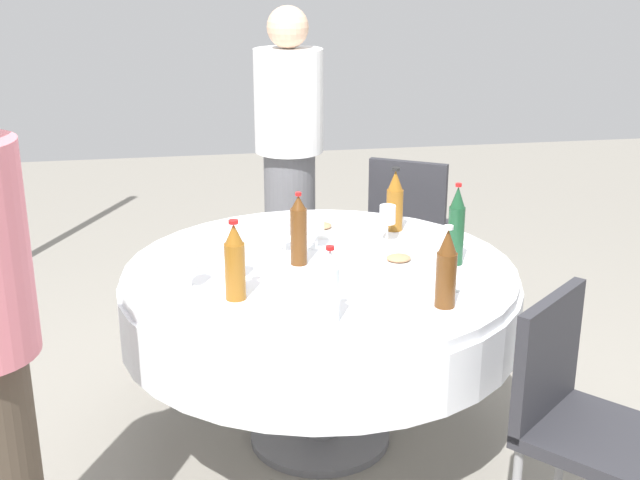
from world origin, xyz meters
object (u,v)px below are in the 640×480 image
(plate_left, at_px, (320,229))
(person_right, at_px, (289,164))
(dining_table, at_px, (320,303))
(wine_glass_far, at_px, (388,216))
(chair_mid, at_px, (574,409))
(wine_glass_north, at_px, (284,227))
(chair_inner, at_px, (411,223))
(wine_glass_mid, at_px, (316,225))
(bottle_brown_far, at_px, (446,269))
(wine_glass_inner, at_px, (189,259))
(bottle_amber_right, at_px, (235,263))
(wine_glass_left, at_px, (233,250))
(bottle_brown_north, at_px, (299,231))
(plate_rear, at_px, (399,261))
(bottle_amber_front, at_px, (395,201))
(bottle_clear_mid, at_px, (330,287))

(plate_left, height_order, person_right, person_right)
(dining_table, bearing_deg, wine_glass_far, 37.48)
(plate_left, xyz_separation_m, chair_mid, (0.60, -1.19, -0.23))
(wine_glass_north, bearing_deg, chair_inner, 50.44)
(wine_glass_mid, bearing_deg, bottle_brown_far, -62.73)
(chair_inner, bearing_deg, bottle_brown_far, -70.82)
(wine_glass_inner, bearing_deg, person_right, 68.02)
(person_right, bearing_deg, dining_table, -90.00)
(bottle_amber_right, relative_size, bottle_brown_far, 0.99)
(wine_glass_left, xyz_separation_m, plate_left, (0.40, 0.48, -0.10))
(wine_glass_mid, height_order, chair_mid, wine_glass_mid)
(bottle_brown_north, distance_m, plate_rear, 0.40)
(bottle_brown_north, bearing_deg, chair_mid, -47.81)
(plate_left, distance_m, plate_rear, 0.49)
(bottle_amber_right, xyz_separation_m, plate_left, (0.40, 0.66, -0.12))
(plate_rear, bearing_deg, bottle_brown_far, -82.56)
(bottle_amber_right, bearing_deg, plate_left, 58.56)
(bottle_brown_far, bearing_deg, bottle_brown_north, 131.76)
(dining_table, height_order, wine_glass_north, wine_glass_north)
(bottle_amber_right, distance_m, wine_glass_inner, 0.20)
(person_right, bearing_deg, bottle_amber_front, -64.62)
(dining_table, xyz_separation_m, chair_inner, (0.67, 1.13, -0.08))
(bottle_amber_front, xyz_separation_m, bottle_brown_far, (-0.03, -0.81, 0.01))
(wine_glass_left, bearing_deg, wine_glass_far, 25.58)
(wine_glass_far, height_order, wine_glass_inner, same)
(bottle_brown_far, relative_size, wine_glass_left, 1.87)
(bottle_amber_right, xyz_separation_m, bottle_brown_far, (0.69, -0.18, 0.00))
(dining_table, xyz_separation_m, wine_glass_mid, (0.02, 0.22, 0.24))
(wine_glass_inner, distance_m, plate_rear, 0.80)
(wine_glass_far, bearing_deg, plate_rear, -94.14)
(bottle_clear_mid, distance_m, chair_inner, 1.80)
(bottle_clear_mid, distance_m, plate_rear, 0.59)
(bottle_brown_far, distance_m, chair_inner, 1.62)
(wine_glass_mid, distance_m, plate_rear, 0.37)
(bottle_brown_far, height_order, bottle_brown_north, bottle_brown_far)
(bottle_clear_mid, bearing_deg, plate_left, 82.35)
(bottle_brown_north, bearing_deg, wine_glass_north, 107.60)
(wine_glass_mid, distance_m, wine_glass_left, 0.45)
(wine_glass_mid, relative_size, plate_rear, 0.65)
(wine_glass_mid, bearing_deg, bottle_amber_front, 25.02)
(wine_glass_far, height_order, wine_glass_mid, wine_glass_far)
(bottle_brown_far, xyz_separation_m, plate_rear, (-0.05, 0.41, -0.12))
(plate_rear, xyz_separation_m, chair_mid, (0.37, -0.75, -0.23))
(bottle_amber_front, xyz_separation_m, wine_glass_left, (-0.71, -0.45, -0.02))
(person_right, bearing_deg, wine_glass_far, -71.53)
(bottle_brown_north, bearing_deg, bottle_amber_front, 36.31)
(chair_mid, bearing_deg, bottle_brown_north, -88.88)
(bottle_brown_far, bearing_deg, bottle_clear_mid, -171.55)
(plate_rear, distance_m, chair_inner, 1.23)
(bottle_amber_front, relative_size, wine_glass_mid, 2.03)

